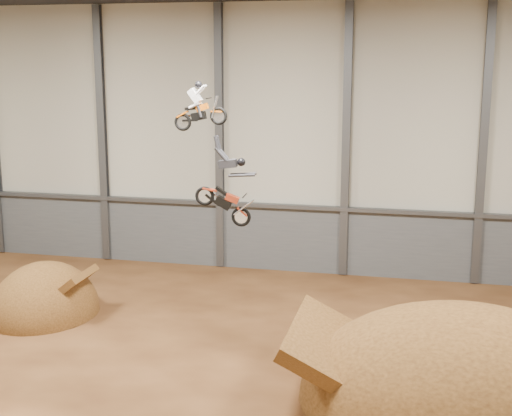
{
  "coord_description": "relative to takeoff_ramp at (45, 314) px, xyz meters",
  "views": [
    {
      "loc": [
        6.86,
        -21.33,
        11.25
      ],
      "look_at": [
        1.1,
        4.0,
        5.73
      ],
      "focal_mm": 50.0,
      "sensor_mm": 36.0,
      "label": 1
    }
  ],
  "objects": [
    {
      "name": "fmx_rider_a",
      "position": [
        8.18,
        -2.25,
        9.62
      ],
      "size": [
        2.32,
        0.77,
        2.16
      ],
      "primitive_type": null,
      "rotation": [
        0.0,
        -0.18,
        0.0
      ],
      "color": "#D55F0D"
    },
    {
      "name": "steel_column_1",
      "position": [
        -0.95,
        8.81,
        7.0
      ],
      "size": [
        0.4,
        0.36,
        13.9
      ],
      "primitive_type": "cube",
      "color": "#47494F",
      "rests_on": "ground"
    },
    {
      "name": "landing_ramp",
      "position": [
        17.8,
        -4.57,
        0.0
      ],
      "size": [
        10.98,
        9.71,
        6.33
      ],
      "primitive_type": "ellipsoid",
      "color": "#442811",
      "rests_on": "ground"
    },
    {
      "name": "lower_band_back",
      "position": [
        9.05,
        8.91,
        1.75
      ],
      "size": [
        39.8,
        0.18,
        3.5
      ],
      "primitive_type": "cube",
      "color": "#515458",
      "rests_on": "ground"
    },
    {
      "name": "floor",
      "position": [
        9.05,
        -5.99,
        0.0
      ],
      "size": [
        40.0,
        40.0,
        0.0
      ],
      "primitive_type": "plane",
      "color": "#432512",
      "rests_on": "ground"
    },
    {
      "name": "fmx_rider_b",
      "position": [
        8.87,
        -2.63,
        6.83
      ],
      "size": [
        3.9,
        1.08,
        3.68
      ],
      "primitive_type": null,
      "rotation": [
        0.0,
        0.5,
        0.06
      ],
      "color": "#B83519"
    },
    {
      "name": "steel_column_3",
      "position": [
        12.38,
        8.81,
        7.0
      ],
      "size": [
        0.4,
        0.36,
        13.9
      ],
      "primitive_type": "cube",
      "color": "#47494F",
      "rests_on": "ground"
    },
    {
      "name": "steel_column_2",
      "position": [
        5.71,
        8.81,
        7.0
      ],
      "size": [
        0.4,
        0.36,
        13.9
      ],
      "primitive_type": "cube",
      "color": "#47494F",
      "rests_on": "ground"
    },
    {
      "name": "steel_rail",
      "position": [
        9.05,
        8.76,
        3.55
      ],
      "size": [
        39.8,
        0.35,
        0.2
      ],
      "primitive_type": "cube",
      "color": "#47494F",
      "rests_on": "lower_band_back"
    },
    {
      "name": "back_wall",
      "position": [
        9.05,
        9.01,
        7.0
      ],
      "size": [
        40.0,
        0.1,
        14.0
      ],
      "primitive_type": "cube",
      "color": "beige",
      "rests_on": "ground"
    },
    {
      "name": "takeoff_ramp",
      "position": [
        0.0,
        0.0,
        0.0
      ],
      "size": [
        4.67,
        5.39,
        4.67
      ],
      "primitive_type": "ellipsoid",
      "color": "#442811",
      "rests_on": "ground"
    },
    {
      "name": "steel_column_4",
      "position": [
        19.05,
        8.81,
        7.0
      ],
      "size": [
        0.4,
        0.36,
        13.9
      ],
      "primitive_type": "cube",
      "color": "#47494F",
      "rests_on": "ground"
    }
  ]
}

